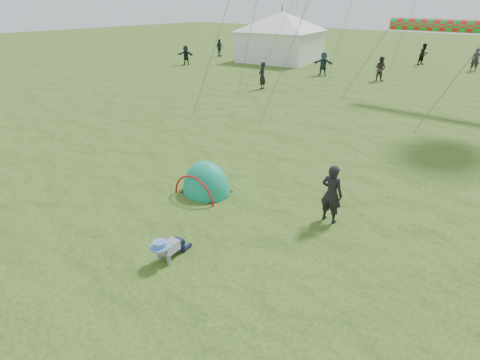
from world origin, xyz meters
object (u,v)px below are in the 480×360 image
Objects in this scene: crawling_toddler at (168,248)px; event_marquee at (281,35)px; standing_adult at (332,194)px; popup_tent at (206,192)px.

event_marquee is (-14.67, 26.39, 1.98)m from crawling_toddler.
crawling_toddler is 30.26m from event_marquee.
event_marquee reaches higher than crawling_toddler.
standing_adult is at bearing -62.28° from event_marquee.
event_marquee is (-16.67, 22.70, 1.50)m from standing_adult.
crawling_toddler is at bearing -69.51° from event_marquee.
crawling_toddler is at bearing 62.82° from standing_adult.
standing_adult is at bearing 10.48° from popup_tent.
standing_adult is 28.20m from event_marquee.
standing_adult is 0.23× the size of event_marquee.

